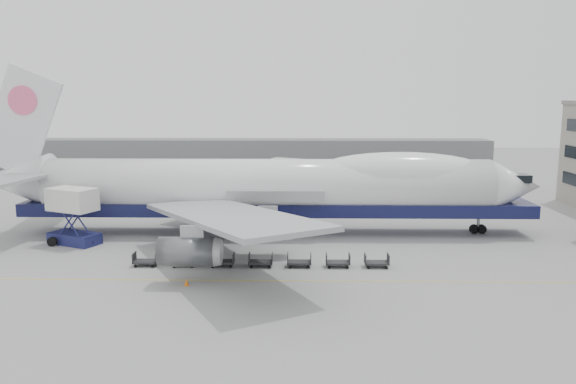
{
  "coord_description": "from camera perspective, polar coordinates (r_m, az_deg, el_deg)",
  "views": [
    {
      "loc": [
        3.65,
        -53.59,
        15.97
      ],
      "look_at": [
        2.47,
        6.0,
        5.97
      ],
      "focal_mm": 35.0,
      "sensor_mm": 36.0,
      "label": 1
    }
  ],
  "objects": [
    {
      "name": "catering_truck",
      "position": [
        66.13,
        -21.0,
        -2.01
      ],
      "size": [
        6.26,
        5.39,
        6.24
      ],
      "rotation": [
        0.0,
        0.0,
        -0.42
      ],
      "color": "navy",
      "rests_on": "ground"
    },
    {
      "name": "airliner",
      "position": [
        66.47,
        -1.47,
        0.57
      ],
      "size": [
        67.0,
        55.3,
        19.98
      ],
      "color": "white",
      "rests_on": "ground"
    },
    {
      "name": "traffic_cone",
      "position": [
        49.74,
        -10.28,
        -9.01
      ],
      "size": [
        0.42,
        0.42,
        0.61
      ],
      "rotation": [
        0.0,
        0.0,
        -0.09
      ],
      "color": "orange",
      "rests_on": "ground"
    },
    {
      "name": "apron_line",
      "position": [
        50.33,
        -3.12,
        -8.98
      ],
      "size": [
        60.0,
        0.15,
        0.01
      ],
      "primitive_type": "cube",
      "color": "gold",
      "rests_on": "ground"
    },
    {
      "name": "ground",
      "position": [
        56.04,
        -2.67,
        -7.04
      ],
      "size": [
        260.0,
        260.0,
        0.0
      ],
      "primitive_type": "plane",
      "color": "gray",
      "rests_on": "ground"
    },
    {
      "name": "dolly_5",
      "position": [
        54.21,
        5.09,
        -7.06
      ],
      "size": [
        2.3,
        1.35,
        1.3
      ],
      "color": "#2D2D30",
      "rests_on": "ground"
    },
    {
      "name": "dolly_0",
      "position": [
        56.05,
        -14.26,
        -6.76
      ],
      "size": [
        2.3,
        1.35,
        1.3
      ],
      "color": "#2D2D30",
      "rests_on": "ground"
    },
    {
      "name": "dolly_4",
      "position": [
        54.08,
        1.15,
        -7.06
      ],
      "size": [
        2.3,
        1.35,
        1.3
      ],
      "color": "#2D2D30",
      "rests_on": "ground"
    },
    {
      "name": "dolly_2",
      "position": [
        54.58,
        -6.7,
        -6.97
      ],
      "size": [
        2.3,
        1.35,
        1.3
      ],
      "color": "#2D2D30",
      "rests_on": "ground"
    },
    {
      "name": "dolly_3",
      "position": [
        54.2,
        -2.79,
        -7.03
      ],
      "size": [
        2.3,
        1.35,
        1.3
      ],
      "color": "#2D2D30",
      "rests_on": "ground"
    },
    {
      "name": "dolly_6",
      "position": [
        54.59,
        8.99,
        -7.02
      ],
      "size": [
        2.3,
        1.35,
        1.3
      ],
      "color": "#2D2D30",
      "rests_on": "ground"
    },
    {
      "name": "hangar",
      "position": [
        124.97,
        -5.15,
        3.76
      ],
      "size": [
        110.0,
        8.0,
        7.0
      ],
      "primitive_type": "cube",
      "color": "slate",
      "rests_on": "ground"
    },
    {
      "name": "dolly_1",
      "position": [
        55.19,
        -10.53,
        -6.88
      ],
      "size": [
        2.3,
        1.35,
        1.3
      ],
      "color": "#2D2D30",
      "rests_on": "ground"
    }
  ]
}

